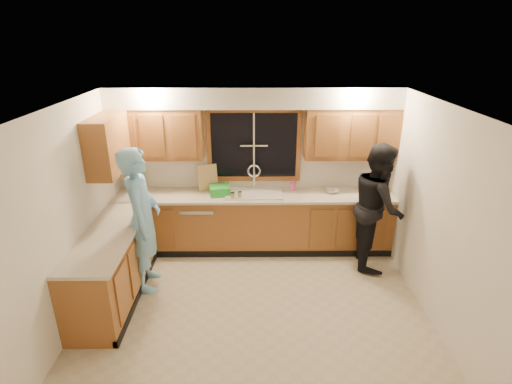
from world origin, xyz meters
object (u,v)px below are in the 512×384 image
(bowl, at_px, (332,191))
(soap_bottle, at_px, (293,185))
(man, at_px, (142,220))
(dish_crate, at_px, (220,190))
(sink, at_px, (254,197))
(stove, at_px, (97,293))
(woman, at_px, (378,206))
(dishwasher, at_px, (200,225))
(knife_block, at_px, (140,185))

(bowl, bearing_deg, soap_bottle, 169.78)
(man, height_order, dish_crate, man)
(sink, relative_size, soap_bottle, 4.80)
(stove, height_order, man, man)
(stove, height_order, woman, woman)
(soap_bottle, bearing_deg, bowl, -10.22)
(sink, bearing_deg, woman, -14.38)
(dish_crate, relative_size, soap_bottle, 1.65)
(soap_bottle, bearing_deg, sink, -165.74)
(dishwasher, distance_m, stove, 2.04)
(man, bearing_deg, dishwasher, -38.12)
(dish_crate, bearing_deg, dishwasher, 179.27)
(man, bearing_deg, woman, -87.41)
(sink, height_order, bowl, sink)
(stove, distance_m, man, 1.04)
(sink, height_order, woman, woman)
(knife_block, bearing_deg, soap_bottle, -26.25)
(stove, distance_m, soap_bottle, 3.16)
(dishwasher, height_order, knife_block, knife_block)
(stove, height_order, soap_bottle, soap_bottle)
(woman, height_order, soap_bottle, woman)
(bowl, bearing_deg, man, -158.48)
(stove, bearing_deg, soap_bottle, 39.43)
(sink, distance_m, knife_block, 1.76)
(stove, xyz_separation_m, dish_crate, (1.28, 1.81, 0.54))
(stove, xyz_separation_m, bowl, (3.00, 1.87, 0.50))
(sink, distance_m, stove, 2.60)
(man, bearing_deg, knife_block, 8.53)
(man, bearing_deg, sink, -62.46)
(soap_bottle, bearing_deg, knife_block, -179.19)
(knife_block, bearing_deg, dish_crate, -33.55)
(dishwasher, relative_size, knife_block, 3.66)
(sink, height_order, dish_crate, sink)
(dishwasher, distance_m, dish_crate, 0.67)
(dishwasher, bearing_deg, man, -121.08)
(dishwasher, xyz_separation_m, woman, (2.61, -0.44, 0.50))
(man, relative_size, knife_block, 8.64)
(stove, bearing_deg, dish_crate, 54.68)
(knife_block, bearing_deg, man, -101.49)
(dishwasher, xyz_separation_m, bowl, (2.05, 0.06, 0.54))
(woman, xyz_separation_m, dish_crate, (-2.28, 0.43, 0.08))
(woman, xyz_separation_m, bowl, (-0.56, 0.50, 0.03))
(stove, bearing_deg, man, 66.57)
(sink, height_order, soap_bottle, sink)
(dishwasher, height_order, dish_crate, dish_crate)
(woman, height_order, dish_crate, woman)
(dishwasher, bearing_deg, soap_bottle, 6.61)
(woman, distance_m, soap_bottle, 1.30)
(knife_block, distance_m, soap_bottle, 2.36)
(dishwasher, bearing_deg, woman, -9.48)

